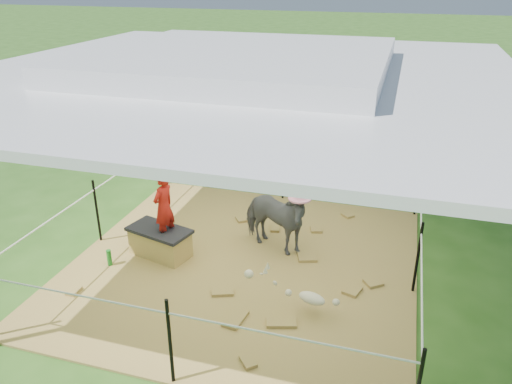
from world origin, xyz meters
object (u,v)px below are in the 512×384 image
(straw_bale, at_px, (160,243))
(green_bottle, at_px, (109,258))
(trash_barrel, at_px, (472,126))
(distant_person, at_px, (399,111))
(woman, at_px, (163,200))
(pony, at_px, (274,219))
(foal, at_px, (312,296))
(picnic_table_near, at_px, (393,107))

(straw_bale, height_order, green_bottle, straw_bale)
(straw_bale, xyz_separation_m, trash_barrel, (4.66, 6.77, 0.19))
(straw_bale, relative_size, distant_person, 0.82)
(green_bottle, bearing_deg, straw_bale, 39.29)
(woman, xyz_separation_m, distant_person, (2.88, 7.28, -0.39))
(woman, relative_size, trash_barrel, 1.24)
(green_bottle, distance_m, trash_barrel, 8.91)
(green_bottle, xyz_separation_m, pony, (2.04, 1.04, 0.37))
(straw_bale, relative_size, woman, 0.83)
(pony, xyz_separation_m, foal, (0.81, -1.30, -0.24))
(picnic_table_near, xyz_separation_m, distant_person, (0.16, -0.76, 0.10))
(woman, xyz_separation_m, picnic_table_near, (2.72, 8.04, -0.49))
(straw_bale, distance_m, green_bottle, 0.71)
(trash_barrel, height_order, distant_person, distant_person)
(woman, height_order, trash_barrel, woman)
(trash_barrel, relative_size, distant_person, 0.80)
(straw_bale, xyz_separation_m, distant_person, (2.98, 7.28, 0.29))
(green_bottle, height_order, trash_barrel, trash_barrel)
(distant_person, bearing_deg, pony, 78.96)
(straw_bale, xyz_separation_m, pony, (1.49, 0.59, 0.31))
(pony, bearing_deg, straw_bale, 133.06)
(picnic_table_near, bearing_deg, foal, -104.69)
(woman, distance_m, foal, 2.39)
(straw_bale, distance_m, distant_person, 7.87)
(straw_bale, distance_m, woman, 0.69)
(foal, height_order, trash_barrel, trash_barrel)
(trash_barrel, bearing_deg, woman, -123.96)
(pony, xyz_separation_m, picnic_table_near, (1.33, 7.45, -0.11))
(green_bottle, xyz_separation_m, distant_person, (3.53, 7.73, 0.36))
(woman, height_order, picnic_table_near, woman)
(green_bottle, height_order, picnic_table_near, picnic_table_near)
(woman, bearing_deg, trash_barrel, 160.42)
(green_bottle, xyz_separation_m, trash_barrel, (5.21, 7.22, 0.26))
(foal, bearing_deg, straw_bale, 178.17)
(straw_bale, distance_m, foal, 2.41)
(green_bottle, distance_m, foal, 2.86)
(pony, bearing_deg, woman, 134.45)
(woman, xyz_separation_m, foal, (2.20, -0.71, -0.62))
(green_bottle, relative_size, pony, 0.20)
(green_bottle, relative_size, trash_barrel, 0.29)
(green_bottle, height_order, pony, pony)
(pony, xyz_separation_m, trash_barrel, (3.17, 6.18, -0.12))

